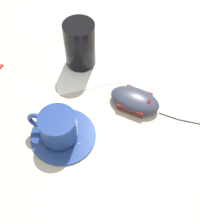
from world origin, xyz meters
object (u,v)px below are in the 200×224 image
Objects in this scene: coffee_cup at (57,127)px; drinking_glass at (80,44)px; computer_mouse at (135,100)px; saucer at (63,135)px.

drinking_glass is at bearing -134.97° from coffee_cup.
computer_mouse is 1.14× the size of drinking_glass.
saucer is at bearing 143.10° from coffee_cup.
drinking_glass is (0.03, -0.18, 0.05)m from computer_mouse.
coffee_cup is 0.22m from drinking_glass.
saucer is 1.21× the size of drinking_glass.
computer_mouse is at bearing 99.73° from drinking_glass.
saucer is 1.06× the size of computer_mouse.
computer_mouse is (-0.19, 0.02, -0.02)m from coffee_cup.
saucer is 0.23m from drinking_glass.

